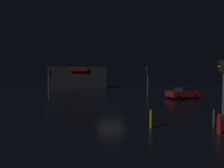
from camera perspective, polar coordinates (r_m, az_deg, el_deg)
ground_plane at (r=16.78m, az=-0.26°, el=-7.32°), size 120.00×120.00×0.00m
store_building at (r=47.46m, az=-11.79°, el=2.14°), size 14.69×9.30×5.51m
traffic_signal_main at (r=25.24m, az=12.04°, el=2.97°), size 0.43×0.41×4.35m
traffic_signal_opposite at (r=14.99m, az=33.49°, el=2.25°), size 0.43×0.42×4.06m
traffic_signal_cross_left at (r=22.74m, az=-20.65°, el=1.75°), size 0.42×0.42×3.77m
car_near at (r=23.85m, az=23.01°, el=-2.83°), size 4.10×2.07×1.48m
fire_hydrant at (r=9.98m, az=32.78°, el=-11.40°), size 0.22×0.22×0.99m
bollard_kerb_a at (r=9.61m, az=13.14°, el=-11.57°), size 0.14×0.14×1.00m
bollard_kerb_b at (r=11.26m, az=31.40°, el=-9.90°), size 0.09×0.09×0.96m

